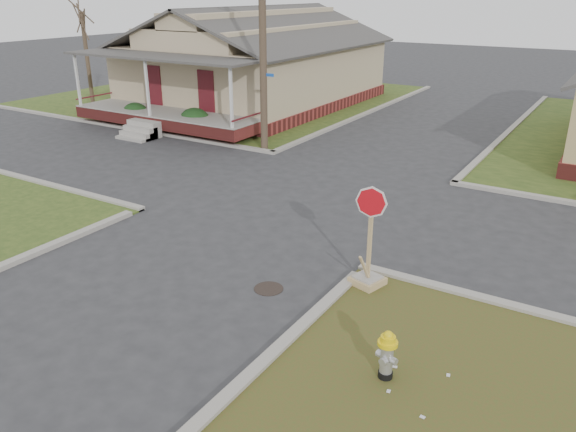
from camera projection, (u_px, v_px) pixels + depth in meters
The scene contains 11 objects.
ground at pixel (204, 257), 13.63m from camera, with size 120.00×120.00×0.00m, color #2B2B2E.
verge_far_left at pixel (228, 96), 34.15m from camera, with size 19.00×19.00×0.05m, color #2E4619.
curbs at pixel (307, 197), 17.58m from camera, with size 80.00×40.00×0.12m, color gray, non-canonical shape.
manhole at pixel (269, 289), 12.17m from camera, with size 0.64×0.64×0.01m, color black.
corner_house at pixel (255, 63), 30.81m from camera, with size 10.10×15.50×5.30m.
utility_pole at pixel (263, 29), 20.96m from camera, with size 1.80×0.28×9.00m.
tree_far_left at pixel (87, 59), 30.91m from camera, with size 0.22×0.22×4.90m, color #3A2C21.
fire_hydrant at pixel (387, 352), 9.14m from camera, with size 0.33×0.33×0.89m.
stop_sign at pixel (368, 264), 12.09m from camera, with size 0.64×0.63×2.26m.
hedge_left at pixel (136, 114), 26.55m from camera, with size 1.39×1.14×1.06m, color black.
hedge_right at pixel (195, 120), 25.04m from camera, with size 1.45×1.19×1.11m, color black.
Camera 1 is at (8.16, -9.39, 6.03)m, focal length 35.00 mm.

